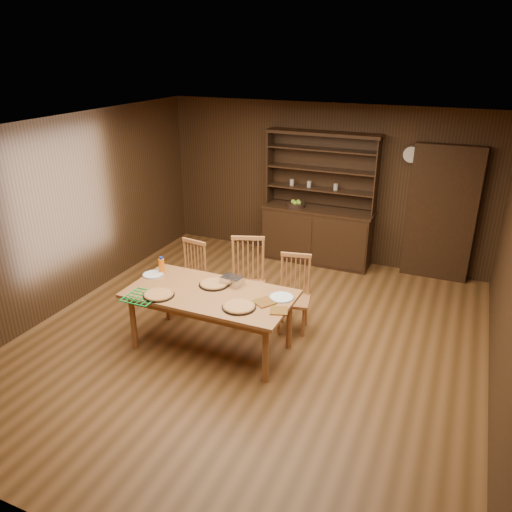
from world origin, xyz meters
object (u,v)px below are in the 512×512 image
at_px(chair_right, 294,290).
at_px(dining_table, 210,298).
at_px(chair_left, 191,274).
at_px(juice_bottle, 162,265).
at_px(chair_center, 248,276).
at_px(china_hutch, 317,228).

bearing_deg(chair_right, dining_table, -142.89).
xyz_separation_m(dining_table, chair_left, (-0.73, 0.79, -0.15)).
bearing_deg(juice_bottle, dining_table, -16.78).
distance_m(dining_table, chair_center, 0.88).
bearing_deg(chair_right, chair_left, 170.81).
relative_size(china_hutch, juice_bottle, 10.11).
relative_size(dining_table, chair_left, 1.99).
height_order(chair_left, juice_bottle, chair_left).
bearing_deg(juice_bottle, chair_right, 21.17).
height_order(china_hutch, chair_left, china_hutch).
xyz_separation_m(chair_center, juice_bottle, (-0.92, -0.62, 0.25)).
bearing_deg(china_hutch, juice_bottle, -112.95).
height_order(china_hutch, chair_center, china_hutch).
relative_size(chair_left, chair_center, 0.88).
height_order(dining_table, chair_center, chair_center).
bearing_deg(chair_right, china_hutch, 87.66).
bearing_deg(chair_left, chair_right, 10.61).
xyz_separation_m(chair_left, chair_right, (1.47, 0.07, 0.01)).
distance_m(china_hutch, dining_table, 3.11).
relative_size(chair_left, chair_right, 0.98).
relative_size(chair_center, juice_bottle, 5.24).
bearing_deg(chair_center, juice_bottle, -165.72).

